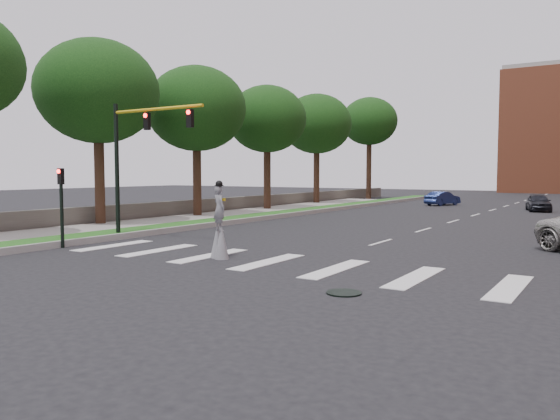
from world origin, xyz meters
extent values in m
plane|color=black|center=(0.00, 0.00, 0.00)|extent=(160.00, 160.00, 0.00)
cube|color=#1C5317|center=(-11.50, 20.00, 0.12)|extent=(2.00, 60.00, 0.25)
cube|color=#999994|center=(-10.45, 20.00, 0.14)|extent=(0.20, 60.00, 0.28)
cube|color=gray|center=(-14.50, 10.00, 0.09)|extent=(4.00, 60.00, 0.18)
cube|color=#534F47|center=(-17.00, 22.00, 0.55)|extent=(0.50, 56.00, 1.10)
cylinder|color=black|center=(3.00, -2.00, 0.02)|extent=(0.90, 0.90, 0.04)
cylinder|color=black|center=(-11.00, 3.00, 3.10)|extent=(0.20, 0.20, 6.20)
cylinder|color=gold|center=(-8.40, 3.00, 5.80)|extent=(5.20, 0.14, 0.14)
cube|color=black|center=(-9.00, 3.00, 5.30)|extent=(0.28, 0.18, 0.75)
cylinder|color=#FF0C0C|center=(-9.00, 2.90, 5.55)|extent=(0.18, 0.06, 0.18)
cube|color=black|center=(-6.50, 3.00, 5.30)|extent=(0.28, 0.18, 0.75)
cylinder|color=#FF0C0C|center=(-6.50, 2.90, 5.55)|extent=(0.18, 0.06, 0.18)
cylinder|color=black|center=(-10.30, -0.50, 1.50)|extent=(0.14, 0.14, 3.00)
cube|color=black|center=(-10.30, -0.50, 2.90)|extent=(0.25, 0.16, 0.65)
cylinder|color=#FF0C0C|center=(-10.30, -0.60, 3.10)|extent=(0.16, 0.05, 0.16)
cylinder|color=#311E13|center=(-3.05, 0.69, 0.49)|extent=(0.07, 0.07, 0.99)
cylinder|color=#311E13|center=(-3.34, 0.83, 0.49)|extent=(0.07, 0.07, 0.99)
cone|color=slate|center=(-3.05, 0.69, 0.62)|extent=(0.52, 0.52, 1.23)
cone|color=slate|center=(-3.34, 0.83, 0.62)|extent=(0.52, 0.52, 1.23)
imported|color=slate|center=(-3.20, 0.76, 1.79)|extent=(0.69, 0.59, 1.60)
sphere|color=black|center=(-3.20, 0.76, 2.65)|extent=(0.26, 0.26, 0.26)
cylinder|color=black|center=(-3.20, 0.76, 2.60)|extent=(0.34, 0.34, 0.02)
cube|color=gold|center=(-3.14, 0.89, 2.23)|extent=(0.22, 0.05, 0.10)
imported|color=black|center=(3.29, 32.61, 0.68)|extent=(2.53, 4.29, 1.37)
imported|color=navy|center=(-5.19, 36.07, 0.63)|extent=(2.54, 4.08, 1.27)
cylinder|color=#311E13|center=(-16.09, 6.19, 2.93)|extent=(0.56, 0.56, 5.85)
ellipsoid|color=black|center=(-16.09, 6.19, 7.55)|extent=(6.79, 6.79, 5.77)
cylinder|color=#311E13|center=(-15.35, 13.64, 2.81)|extent=(0.56, 0.56, 5.62)
ellipsoid|color=black|center=(-15.35, 13.64, 7.28)|extent=(6.64, 6.64, 5.64)
cylinder|color=#311E13|center=(-15.08, 21.73, 2.85)|extent=(0.56, 0.56, 5.69)
ellipsoid|color=black|center=(-15.08, 21.73, 7.24)|extent=(6.21, 6.21, 5.28)
cylinder|color=#311E13|center=(-15.77, 31.23, 2.97)|extent=(0.56, 0.56, 5.95)
ellipsoid|color=black|center=(-15.77, 31.23, 7.59)|extent=(6.58, 6.58, 5.60)
cylinder|color=#311E13|center=(-15.28, 42.59, 3.58)|extent=(0.56, 0.56, 7.15)
ellipsoid|color=black|center=(-15.28, 42.59, 8.70)|extent=(6.21, 6.21, 5.28)
camera|label=1|loc=(8.89, -14.38, 3.08)|focal=35.00mm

